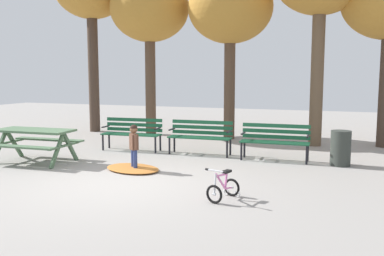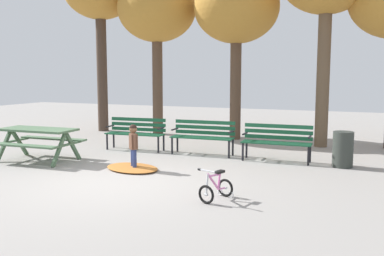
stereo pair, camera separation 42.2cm
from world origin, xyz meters
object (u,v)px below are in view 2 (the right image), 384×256
(trash_bin, at_px, (343,149))
(kids_bicycle, at_px, (216,188))
(park_bench_left, at_px, (203,134))
(park_bench_right, at_px, (277,139))
(child_standing, at_px, (133,143))
(park_bench_far_left, at_px, (136,131))
(picnic_table, at_px, (38,136))

(trash_bin, bearing_deg, kids_bicycle, -116.30)
(park_bench_left, xyz_separation_m, park_bench_right, (1.90, -0.12, 0.00))
(park_bench_left, xyz_separation_m, child_standing, (-0.70, -2.25, 0.06))
(park_bench_far_left, distance_m, park_bench_right, 3.80)
(park_bench_far_left, distance_m, park_bench_left, 1.90)
(child_standing, relative_size, trash_bin, 1.24)
(park_bench_right, height_order, kids_bicycle, park_bench_right)
(child_standing, bearing_deg, park_bench_left, 72.67)
(kids_bicycle, bearing_deg, trash_bin, 63.70)
(park_bench_far_left, relative_size, park_bench_right, 1.01)
(child_standing, bearing_deg, kids_bicycle, -30.72)
(park_bench_left, bearing_deg, park_bench_far_left, -177.54)
(park_bench_far_left, bearing_deg, park_bench_right, -0.53)
(park_bench_left, height_order, trash_bin, park_bench_left)
(park_bench_left, bearing_deg, trash_bin, -3.73)
(park_bench_left, bearing_deg, child_standing, -107.33)
(kids_bicycle, bearing_deg, park_bench_right, 86.30)
(picnic_table, bearing_deg, kids_bicycle, -15.54)
(child_standing, relative_size, kids_bicycle, 1.57)
(park_bench_left, bearing_deg, kids_bicycle, -65.44)
(picnic_table, relative_size, park_bench_right, 1.15)
(park_bench_far_left, xyz_separation_m, child_standing, (1.20, -2.17, 0.06))
(picnic_table, distance_m, kids_bicycle, 5.13)
(park_bench_right, bearing_deg, trash_bin, -3.99)
(child_standing, bearing_deg, park_bench_right, 39.31)
(park_bench_far_left, bearing_deg, picnic_table, -121.54)
(picnic_table, height_order, park_bench_far_left, park_bench_far_left)
(park_bench_right, height_order, trash_bin, park_bench_right)
(trash_bin, bearing_deg, park_bench_left, 176.27)
(park_bench_far_left, relative_size, child_standing, 1.67)
(park_bench_far_left, height_order, child_standing, child_standing)
(park_bench_far_left, xyz_separation_m, kids_bicycle, (3.57, -3.58, -0.31))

